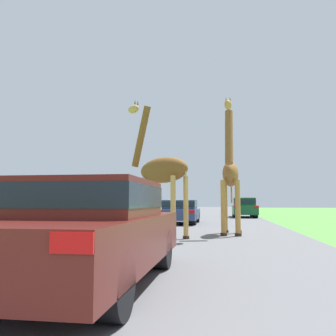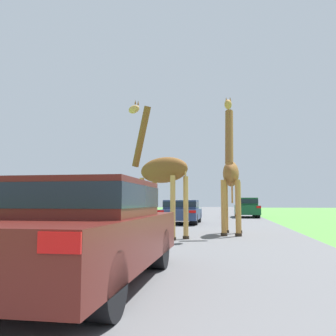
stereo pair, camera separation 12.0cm
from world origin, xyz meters
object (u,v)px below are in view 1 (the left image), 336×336
object	(u,v)px
giraffe_companion	(230,175)
car_far_ahead	(179,207)
car_queue_right	(244,207)
car_queue_left	(180,211)
car_lead_maroon	(89,228)
giraffe_near_road	(161,171)

from	to	relation	value
giraffe_companion	car_far_ahead	distance (m)	16.42
car_far_ahead	car_queue_right	bearing A→B (deg)	-3.58
car_queue_right	car_queue_left	xyz separation A→B (m)	(-4.01, -9.11, -0.11)
car_lead_maroon	car_far_ahead	distance (m)	24.15
car_queue_left	car_lead_maroon	bearing A→B (deg)	-88.32
car_lead_maroon	car_queue_right	size ratio (longest dim) A/B	1.03
giraffe_near_road	car_queue_left	size ratio (longest dim) A/B	1.16
giraffe_companion	car_queue_left	world-z (taller)	giraffe_companion
giraffe_near_road	car_far_ahead	xyz separation A→B (m)	(-1.44, 17.28, -1.47)
car_lead_maroon	car_far_ahead	xyz separation A→B (m)	(-1.60, 24.10, -0.05)
car_queue_left	car_far_ahead	xyz separation A→B (m)	(-1.17, 9.44, 0.06)
giraffe_companion	car_lead_maroon	bearing A→B (deg)	78.19
giraffe_companion	car_lead_maroon	xyz separation A→B (m)	(-2.18, -8.18, -1.35)
giraffe_near_road	car_queue_left	world-z (taller)	giraffe_near_road
car_far_ahead	car_lead_maroon	bearing A→B (deg)	-86.20
car_queue_right	car_far_ahead	xyz separation A→B (m)	(-5.18, 0.32, -0.04)
car_queue_right	giraffe_near_road	bearing A→B (deg)	-102.45
car_lead_maroon	car_queue_right	world-z (taller)	car_queue_right
car_lead_maroon	car_queue_right	xyz separation A→B (m)	(3.58, 23.78, -0.00)
giraffe_near_road	car_queue_right	size ratio (longest dim) A/B	1.07
car_lead_maroon	car_far_ahead	bearing A→B (deg)	93.80
car_queue_right	car_far_ahead	world-z (taller)	car_queue_right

